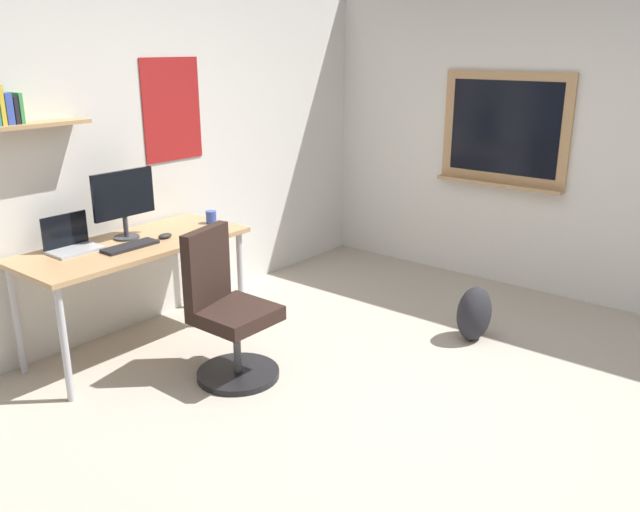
% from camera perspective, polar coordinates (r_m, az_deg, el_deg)
% --- Properties ---
extents(ground_plane, '(5.20, 5.20, 0.00)m').
position_cam_1_polar(ground_plane, '(3.78, 9.28, -14.27)').
color(ground_plane, '#ADA393').
rests_on(ground_plane, ground).
extents(wall_back, '(5.00, 0.30, 2.60)m').
position_cam_1_polar(wall_back, '(4.92, -15.71, 9.13)').
color(wall_back, silver).
rests_on(wall_back, ground).
extents(wall_right, '(0.22, 5.00, 2.60)m').
position_cam_1_polar(wall_right, '(5.54, 22.73, 9.32)').
color(wall_right, silver).
rests_on(wall_right, ground).
extents(desk, '(1.53, 0.67, 0.76)m').
position_cam_1_polar(desk, '(4.51, -16.00, 0.25)').
color(desk, tan).
rests_on(desk, ground).
extents(office_chair, '(0.52, 0.53, 0.95)m').
position_cam_1_polar(office_chair, '(4.09, -8.11, -5.17)').
color(office_chair, black).
rests_on(office_chair, ground).
extents(laptop, '(0.31, 0.21, 0.23)m').
position_cam_1_polar(laptop, '(4.42, -20.92, 1.13)').
color(laptop, '#ADAFB5').
rests_on(laptop, desk).
extents(monitor_primary, '(0.46, 0.17, 0.46)m').
position_cam_1_polar(monitor_primary, '(4.53, -16.78, 4.75)').
color(monitor_primary, '#38383D').
rests_on(monitor_primary, desk).
extents(keyboard, '(0.37, 0.13, 0.02)m').
position_cam_1_polar(keyboard, '(4.37, -16.26, 0.82)').
color(keyboard, black).
rests_on(keyboard, desk).
extents(computer_mouse, '(0.10, 0.06, 0.03)m').
position_cam_1_polar(computer_mouse, '(4.53, -13.39, 1.73)').
color(computer_mouse, '#262628').
rests_on(computer_mouse, desk).
extents(coffee_mug, '(0.08, 0.08, 0.09)m').
position_cam_1_polar(coffee_mug, '(4.84, -9.50, 3.37)').
color(coffee_mug, '#334CA5').
rests_on(coffee_mug, desk).
extents(backpack, '(0.32, 0.22, 0.39)m').
position_cam_1_polar(backpack, '(4.75, 13.33, -4.92)').
color(backpack, '#232328').
rests_on(backpack, ground).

